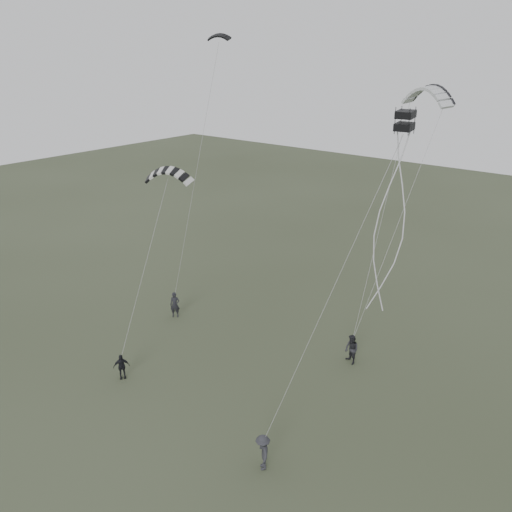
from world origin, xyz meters
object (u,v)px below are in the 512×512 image
Objects in this scene: flyer_center at (121,366)px; kite_dark_small at (219,35)px; flyer_left at (175,305)px; kite_box at (405,121)px; kite_pale_large at (428,88)px; flyer_right at (351,350)px; flyer_far at (263,452)px; kite_striped at (168,170)px.

kite_dark_small is (-2.09, 11.43, 18.04)m from flyer_center.
flyer_left reaches higher than flyer_center.
flyer_left is at bearing 165.12° from kite_box.
kite_dark_small is at bearing 150.60° from kite_box.
kite_box is (3.49, -11.30, -0.46)m from kite_pale_large.
flyer_far is at bearing -58.06° from flyer_right.
kite_pale_large is 5.00× the size of kite_box.
kite_pale_large is 11.83m from kite_box.
flyer_right is 1.04× the size of flyer_far.
kite_pale_large is at bearing -2.23° from flyer_center.
kite_dark_small is at bearing -161.41° from flyer_right.
kite_dark_small is 0.52× the size of kite_striped.
kite_pale_large is (13.59, 7.99, 14.99)m from flyer_left.
kite_pale_large is (-0.14, 15.34, 15.03)m from flyer_far.
flyer_far is at bearing -60.03° from kite_dark_small.
flyer_left is 0.65× the size of kite_striped.
kite_striped is (-11.65, 5.69, 10.40)m from flyer_far.
kite_striped is at bearing 169.81° from kite_box.
kite_pale_large reaches higher than kite_striped.
flyer_right is 15.91m from kite_pale_large.
kite_box is (17.08, -3.31, 14.53)m from flyer_left.
flyer_left is 1.00× the size of flyer_right.
flyer_right is 15.53m from kite_striped.
flyer_left is 21.75m from kite_pale_large.
flyer_left is 15.58m from flyer_far.
kite_box is at bearing -48.28° from flyer_left.
flyer_left is at bearing -119.76° from kite_dark_small.
kite_dark_small is at bearing -176.38° from flyer_far.
flyer_left is 18.43m from kite_dark_small.
kite_striped is at bearing -131.20° from flyer_right.
flyer_center is at bearing -168.98° from kite_box.
flyer_center is 10.70m from flyer_far.
flyer_right is 2.70× the size of kite_box.
flyer_center is 21.46m from kite_dark_small.
flyer_far is 0.52× the size of kite_pale_large.
flyer_far is 2.59× the size of kite_box.
kite_striped is (-11.50, -9.65, -4.63)m from kite_pale_large.
flyer_far is 16.62m from kite_striped.
kite_dark_small is 18.18m from kite_box.
flyer_center is 1.04× the size of kite_dark_small.
kite_box reaches higher than flyer_center.
kite_box is (3.35, 4.04, 14.56)m from flyer_far.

